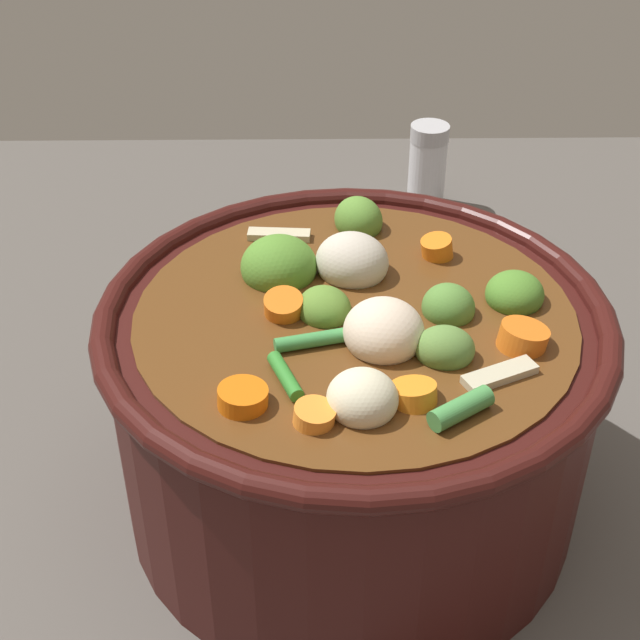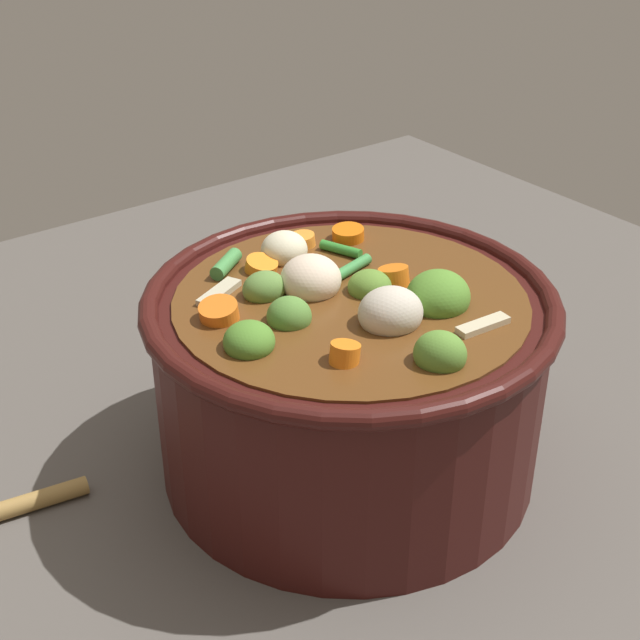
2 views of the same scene
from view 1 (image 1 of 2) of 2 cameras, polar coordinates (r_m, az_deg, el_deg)
name	(u,v)px [view 1 (image 1 of 2)]	position (r m, az deg, el deg)	size (l,w,h in m)	color
ground_plane	(350,494)	(0.61, 1.87, -10.78)	(1.10, 1.10, 0.00)	#514C47
cooking_pot	(353,402)	(0.55, 2.04, -5.12)	(0.29, 0.29, 0.17)	#38110F
salt_shaker	(427,166)	(0.91, 6.70, 9.52)	(0.04, 0.04, 0.08)	silver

